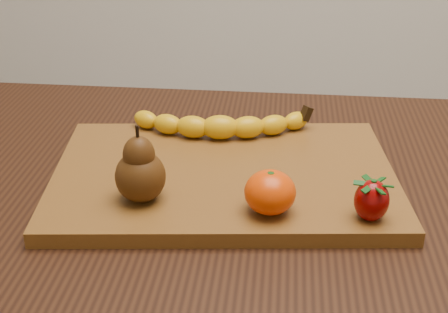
# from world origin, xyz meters

# --- Properties ---
(table) EXTENTS (1.00, 0.70, 0.76)m
(table) POSITION_xyz_m (0.00, 0.00, 0.66)
(table) COLOR black
(table) RESTS_ON ground
(cutting_board) EXTENTS (0.48, 0.35, 0.02)m
(cutting_board) POSITION_xyz_m (-0.01, 0.01, 0.77)
(cutting_board) COLOR brown
(cutting_board) RESTS_ON table
(banana) EXTENTS (0.23, 0.08, 0.04)m
(banana) POSITION_xyz_m (-0.03, 0.11, 0.80)
(banana) COLOR #EEB50B
(banana) RESTS_ON cutting_board
(pear) EXTENTS (0.07, 0.07, 0.10)m
(pear) POSITION_xyz_m (-0.11, -0.07, 0.83)
(pear) COLOR #46260B
(pear) RESTS_ON cutting_board
(mandarin) EXTENTS (0.07, 0.07, 0.05)m
(mandarin) POSITION_xyz_m (0.05, -0.08, 0.81)
(mandarin) COLOR #E43E02
(mandarin) RESTS_ON cutting_board
(strawberry) EXTENTS (0.05, 0.05, 0.05)m
(strawberry) POSITION_xyz_m (0.17, -0.09, 0.81)
(strawberry) COLOR #810403
(strawberry) RESTS_ON cutting_board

